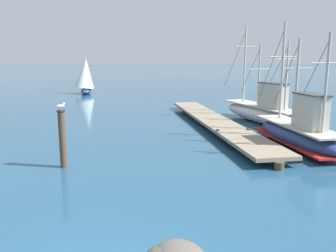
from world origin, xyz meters
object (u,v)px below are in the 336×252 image
object	(u,v)px
mooring_piling	(63,138)
distant_sailboat	(85,76)
perched_seagull	(60,106)
fishing_boat_0	(262,111)
fishing_boat_1	(298,132)

from	to	relation	value
mooring_piling	distant_sailboat	bearing A→B (deg)	94.34
mooring_piling	perched_seagull	world-z (taller)	perched_seagull
fishing_boat_0	perched_seagull	xyz separation A→B (m)	(-10.75, -7.76, 1.53)
perched_seagull	fishing_boat_1	bearing A→B (deg)	9.84
fishing_boat_0	mooring_piling	bearing A→B (deg)	-144.16
fishing_boat_0	fishing_boat_1	distance (m)	6.07
fishing_boat_1	perched_seagull	xyz separation A→B (m)	(-10.03, -1.74, 1.57)
perched_seagull	distant_sailboat	distance (m)	27.58
mooring_piling	perched_seagull	distance (m)	1.18
fishing_boat_1	distant_sailboat	xyz separation A→B (m)	(-12.11, 25.76, 1.25)
fishing_boat_1	distant_sailboat	world-z (taller)	fishing_boat_1
distant_sailboat	fishing_boat_1	bearing A→B (deg)	-64.82
perched_seagull	distant_sailboat	bearing A→B (deg)	94.33
fishing_boat_0	mooring_piling	xyz separation A→B (m)	(-10.74, -7.76, 0.35)
fishing_boat_1	mooring_piling	world-z (taller)	fishing_boat_1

